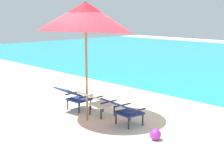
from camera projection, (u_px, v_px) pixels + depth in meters
name	position (u px, v px, depth m)	size (l,w,h in m)	color
ground_plane	(187.00, 91.00, 10.58)	(40.00, 40.00, 0.00)	beige
lounge_chair_left	(74.00, 96.00, 8.34)	(0.59, 0.91, 0.68)	navy
lounge_chair_center	(96.00, 101.00, 7.87)	(0.58, 0.90, 0.68)	silver
lounge_chair_right	(123.00, 109.00, 7.20)	(0.63, 0.93, 0.68)	navy
beach_umbrella_center	(86.00, 17.00, 7.19)	(2.78, 2.81, 2.81)	olive
beach_ball	(155.00, 135.00, 6.47)	(0.23, 0.23, 0.23)	purple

